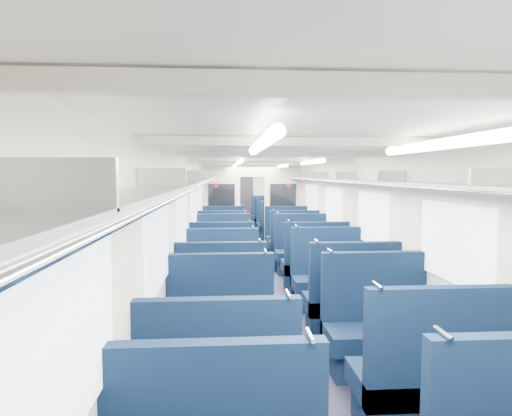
{
  "coord_description": "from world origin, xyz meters",
  "views": [
    {
      "loc": [
        -0.77,
        -9.15,
        2.08
      ],
      "look_at": [
        0.05,
        2.48,
        1.17
      ],
      "focal_mm": 30.75,
      "sensor_mm": 36.0,
      "label": 1
    }
  ],
  "objects_px": {
    "seat_8": "(221,305)",
    "seat_24": "(224,221)",
    "end_door": "(244,200)",
    "seat_21": "(277,229)",
    "seat_7": "(378,334)",
    "seat_19": "(287,239)",
    "seat_26": "(224,218)",
    "seat_16": "(223,246)",
    "seat_23": "(274,225)",
    "seat_11": "(328,282)",
    "seat_20": "(223,229)",
    "seat_5": "(428,386)",
    "bulkhead": "(252,204)",
    "seat_14": "(223,255)",
    "seat_15": "(302,254)",
    "seat_25": "(270,221)",
    "seat_6": "(220,337)",
    "seat_27": "(267,218)",
    "seat_17": "(294,246)",
    "seat_22": "(224,225)",
    "seat_10": "(222,285)",
    "seat_9": "(351,305)",
    "seat_18": "(223,239)",
    "seat_13": "(315,268)",
    "seat_12": "(222,268)",
    "seat_4": "(219,406)"
  },
  "relations": [
    {
      "from": "seat_15",
      "to": "seat_24",
      "type": "relative_size",
      "value": 1.0
    },
    {
      "from": "bulkhead",
      "to": "seat_14",
      "type": "distance_m",
      "value": 3.58
    },
    {
      "from": "seat_6",
      "to": "seat_10",
      "type": "xyz_separation_m",
      "value": [
        0.0,
        2.14,
        0.0
      ]
    },
    {
      "from": "seat_18",
      "to": "bulkhead",
      "type": "bearing_deg",
      "value": 53.66
    },
    {
      "from": "seat_7",
      "to": "seat_26",
      "type": "height_order",
      "value": "same"
    },
    {
      "from": "end_door",
      "to": "seat_11",
      "type": "relative_size",
      "value": 1.57
    },
    {
      "from": "seat_21",
      "to": "seat_22",
      "type": "relative_size",
      "value": 1.0
    },
    {
      "from": "seat_7",
      "to": "seat_19",
      "type": "height_order",
      "value": "same"
    },
    {
      "from": "seat_25",
      "to": "seat_7",
      "type": "bearing_deg",
      "value": -90.0
    },
    {
      "from": "end_door",
      "to": "seat_23",
      "type": "height_order",
      "value": "end_door"
    },
    {
      "from": "seat_11",
      "to": "seat_14",
      "type": "distance_m",
      "value": 2.94
    },
    {
      "from": "bulkhead",
      "to": "seat_11",
      "type": "distance_m",
      "value": 5.93
    },
    {
      "from": "seat_10",
      "to": "seat_13",
      "type": "distance_m",
      "value": 1.99
    },
    {
      "from": "seat_8",
      "to": "seat_21",
      "type": "distance_m",
      "value": 8.0
    },
    {
      "from": "seat_16",
      "to": "seat_23",
      "type": "xyz_separation_m",
      "value": [
        1.66,
        4.17,
        0.0
      ]
    },
    {
      "from": "seat_6",
      "to": "seat_27",
      "type": "height_order",
      "value": "same"
    },
    {
      "from": "seat_5",
      "to": "seat_13",
      "type": "bearing_deg",
      "value": 90.0
    },
    {
      "from": "bulkhead",
      "to": "seat_12",
      "type": "xyz_separation_m",
      "value": [
        -0.83,
        -4.65,
        -0.84
      ]
    },
    {
      "from": "end_door",
      "to": "seat_14",
      "type": "relative_size",
      "value": 1.57
    },
    {
      "from": "seat_5",
      "to": "seat_19",
      "type": "relative_size",
      "value": 1.0
    },
    {
      "from": "end_door",
      "to": "seat_21",
      "type": "height_order",
      "value": "end_door"
    },
    {
      "from": "seat_5",
      "to": "seat_25",
      "type": "bearing_deg",
      "value": 90.0
    },
    {
      "from": "seat_17",
      "to": "seat_8",
      "type": "bearing_deg",
      "value": -109.83
    },
    {
      "from": "seat_20",
      "to": "seat_8",
      "type": "bearing_deg",
      "value": -90.0
    },
    {
      "from": "seat_20",
      "to": "seat_23",
      "type": "distance_m",
      "value": 1.97
    },
    {
      "from": "seat_6",
      "to": "seat_7",
      "type": "relative_size",
      "value": 1.0
    },
    {
      "from": "seat_9",
      "to": "seat_27",
      "type": "xyz_separation_m",
      "value": [
        0.0,
        11.36,
        0.0
      ]
    },
    {
      "from": "seat_8",
      "to": "seat_21",
      "type": "bearing_deg",
      "value": 78.02
    },
    {
      "from": "bulkhead",
      "to": "seat_15",
      "type": "distance_m",
      "value": 3.64
    },
    {
      "from": "seat_15",
      "to": "seat_22",
      "type": "bearing_deg",
      "value": 107.15
    },
    {
      "from": "seat_14",
      "to": "seat_17",
      "type": "height_order",
      "value": "same"
    },
    {
      "from": "seat_15",
      "to": "seat_23",
      "type": "relative_size",
      "value": 1.0
    },
    {
      "from": "seat_23",
      "to": "seat_27",
      "type": "relative_size",
      "value": 1.0
    },
    {
      "from": "seat_5",
      "to": "seat_24",
      "type": "relative_size",
      "value": 1.0
    },
    {
      "from": "seat_5",
      "to": "seat_22",
      "type": "height_order",
      "value": "same"
    },
    {
      "from": "seat_9",
      "to": "seat_19",
      "type": "xyz_separation_m",
      "value": [
        0.0,
        5.74,
        0.0
      ]
    },
    {
      "from": "seat_19",
      "to": "seat_21",
      "type": "distance_m",
      "value": 2.2
    },
    {
      "from": "seat_7",
      "to": "seat_14",
      "type": "relative_size",
      "value": 1.0
    },
    {
      "from": "seat_20",
      "to": "seat_9",
      "type": "bearing_deg",
      "value": -78.08
    },
    {
      "from": "seat_26",
      "to": "seat_20",
      "type": "bearing_deg",
      "value": -90.0
    },
    {
      "from": "seat_21",
      "to": "seat_23",
      "type": "distance_m",
      "value": 0.99
    },
    {
      "from": "seat_4",
      "to": "seat_11",
      "type": "relative_size",
      "value": 1.0
    },
    {
      "from": "end_door",
      "to": "seat_8",
      "type": "distance_m",
      "value": 12.61
    },
    {
      "from": "seat_25",
      "to": "seat_19",
      "type": "bearing_deg",
      "value": -90.0
    },
    {
      "from": "seat_10",
      "to": "seat_9",
      "type": "bearing_deg",
      "value": -34.98
    },
    {
      "from": "seat_16",
      "to": "seat_20",
      "type": "bearing_deg",
      "value": 90.0
    },
    {
      "from": "seat_8",
      "to": "seat_24",
      "type": "bearing_deg",
      "value": 90.0
    },
    {
      "from": "seat_21",
      "to": "seat_24",
      "type": "distance_m",
      "value": 2.77
    },
    {
      "from": "seat_19",
      "to": "seat_18",
      "type": "bearing_deg",
      "value": 174.62
    },
    {
      "from": "seat_19",
      "to": "seat_5",
      "type": "bearing_deg",
      "value": -90.0
    }
  ]
}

